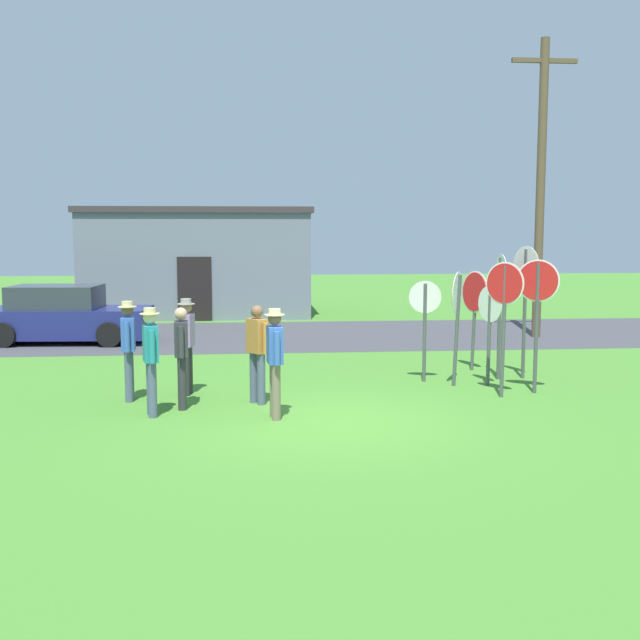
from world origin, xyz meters
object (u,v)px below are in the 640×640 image
stop_sign_center_cluster (457,308)px  stop_sign_low_front (425,315)px  stop_sign_leaning_left (500,293)px  parked_car_on_street (64,316)px  stop_sign_nearest (504,305)px  person_holding_notes (151,355)px  stop_sign_tallest (537,302)px  utility_pole (541,184)px  person_in_dark_shirt (187,341)px  person_with_sunhat (128,345)px  stop_sign_leaning_right (490,318)px  person_in_blue (257,349)px  person_near_signs (275,357)px  stop_sign_rear_right (474,302)px  stop_sign_far_back (525,288)px  person_in_teal (181,352)px

stop_sign_center_cluster → stop_sign_low_front: stop_sign_center_cluster is taller
stop_sign_leaning_left → parked_car_on_street: bearing=148.4°
stop_sign_nearest → person_holding_notes: size_ratio=1.38×
parked_car_on_street → stop_sign_tallest: stop_sign_tallest is taller
utility_pole → stop_sign_low_front: utility_pole is taller
stop_sign_center_cluster → person_holding_notes: (-5.47, -1.90, -0.51)m
stop_sign_tallest → person_in_dark_shirt: stop_sign_tallest is taller
stop_sign_center_cluster → utility_pole: bearing=58.0°
person_holding_notes → person_in_dark_shirt: 1.64m
stop_sign_tallest → stop_sign_low_front: stop_sign_tallest is taller
stop_sign_leaning_left → stop_sign_center_cluster: 1.19m
stop_sign_center_cluster → person_with_sunhat: 6.06m
stop_sign_leaning_left → person_holding_notes: (-6.49, -2.48, -0.74)m
utility_pole → person_in_dark_shirt: (-9.06, -6.78, -3.23)m
stop_sign_leaning_left → person_in_dark_shirt: size_ratio=1.43×
stop_sign_leaning_right → person_in_blue: stop_sign_leaning_right is taller
utility_pole → stop_sign_leaning_right: 7.86m
stop_sign_low_front → person_in_blue: 3.69m
stop_sign_low_front → person_near_signs: bearing=-137.8°
stop_sign_center_cluster → stop_sign_rear_right: size_ratio=1.04×
parked_car_on_street → person_holding_notes: 9.14m
parked_car_on_street → person_with_sunhat: 7.86m
stop_sign_leaning_left → person_with_sunhat: size_ratio=1.43×
stop_sign_far_back → person_in_teal: bearing=-162.7°
stop_sign_leaning_left → person_near_signs: (-4.54, -2.82, -0.74)m
stop_sign_low_front → person_in_teal: stop_sign_low_front is taller
stop_sign_leaning_left → stop_sign_leaning_right: size_ratio=1.30×
stop_sign_far_back → person_with_sunhat: size_ratio=1.52×
stop_sign_center_cluster → person_in_teal: bearing=-164.2°
parked_car_on_street → stop_sign_leaning_right: (9.42, -6.61, 0.60)m
stop_sign_center_cluster → person_holding_notes: bearing=-160.8°
stop_sign_leaning_left → person_in_blue: 5.16m
parked_car_on_street → person_in_teal: (3.76, -8.03, 0.26)m
stop_sign_center_cluster → person_in_blue: (-3.78, -1.17, -0.55)m
stop_sign_leaning_right → stop_sign_low_front: bearing=157.0°
stop_sign_far_back → person_in_blue: (-5.32, -1.79, -0.85)m
person_with_sunhat → person_near_signs: size_ratio=1.00×
stop_sign_low_front → stop_sign_rear_right: size_ratio=0.94×
stop_sign_tallest → utility_pole: bearing=69.0°
stop_sign_tallest → stop_sign_leaning_right: stop_sign_tallest is taller
person_holding_notes → person_with_sunhat: bearing=114.2°
person_with_sunhat → person_in_teal: person_with_sunhat is taller
stop_sign_low_front → parked_car_on_street: bearing=143.5°
person_in_blue → person_near_signs: bearing=-76.3°
stop_sign_nearest → person_with_sunhat: (-6.55, 0.30, -0.66)m
stop_sign_leaning_right → person_holding_notes: 6.40m
stop_sign_rear_right → stop_sign_far_back: bearing=-53.9°
person_in_teal → stop_sign_rear_right: bearing=27.5°
stop_sign_leaning_left → stop_sign_leaning_right: 0.81m
person_in_teal → stop_sign_tallest: bearing=5.9°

